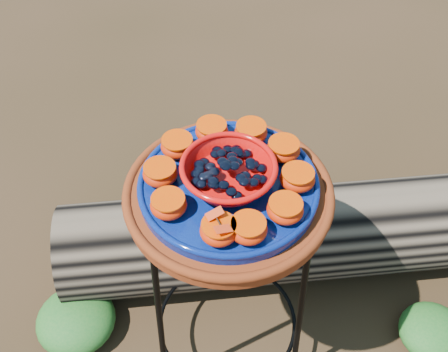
{
  "coord_description": "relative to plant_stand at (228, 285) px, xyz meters",
  "views": [
    {
      "loc": [
        -0.06,
        -0.8,
        1.66
      ],
      "look_at": [
        -0.01,
        0.0,
        0.78
      ],
      "focal_mm": 45.0,
      "sensor_mm": 36.0,
      "label": 1
    }
  ],
  "objects": [
    {
      "name": "orange_half_3",
      "position": [
        0.14,
        -0.02,
        0.43
      ],
      "size": [
        0.08,
        0.08,
        0.04
      ],
      "primitive_type": "ellipsoid",
      "color": "#AC2809",
      "rests_on": "cobalt_plate"
    },
    {
      "name": "orange_half_6",
      "position": [
        -0.03,
        0.14,
        0.43
      ],
      "size": [
        0.08,
        0.08,
        0.04
      ],
      "primitive_type": "ellipsoid",
      "color": "#AC2809",
      "rests_on": "cobalt_plate"
    },
    {
      "name": "orange_half_0",
      "position": [
        -0.03,
        -0.14,
        0.43
      ],
      "size": [
        0.08,
        0.08,
        0.04
      ],
      "primitive_type": "ellipsoid",
      "color": "#AC2809",
      "rests_on": "cobalt_plate"
    },
    {
      "name": "orange_half_9",
      "position": [
        -0.13,
        -0.07,
        0.43
      ],
      "size": [
        0.08,
        0.08,
        0.04
      ],
      "primitive_type": "ellipsoid",
      "color": "#AC2809",
      "rests_on": "cobalt_plate"
    },
    {
      "name": "foliage_left",
      "position": [
        -0.47,
        0.08,
        -0.29
      ],
      "size": [
        0.25,
        0.25,
        0.12
      ],
      "primitive_type": "ellipsoid",
      "color": "#17521B",
      "rests_on": "ground"
    },
    {
      "name": "cobalt_plate",
      "position": [
        0.0,
        0.0,
        0.4
      ],
      "size": [
        0.39,
        0.39,
        0.03
      ],
      "primitive_type": "cylinder",
      "color": "#030D4E",
      "rests_on": "terracotta_saucer"
    },
    {
      "name": "orange_half_8",
      "position": [
        -0.14,
        0.02,
        0.43
      ],
      "size": [
        0.08,
        0.08,
        0.04
      ],
      "primitive_type": "ellipsoid",
      "color": "#AC2809",
      "rests_on": "cobalt_plate"
    },
    {
      "name": "glass_gems",
      "position": [
        0.0,
        0.0,
        0.48
      ],
      "size": [
        0.15,
        0.15,
        0.03
      ],
      "primitive_type": null,
      "color": "black",
      "rests_on": "red_bowl"
    },
    {
      "name": "foliage_back",
      "position": [
        -0.22,
        0.51,
        -0.28
      ],
      "size": [
        0.27,
        0.27,
        0.14
      ],
      "primitive_type": "ellipsoid",
      "color": "#17521B",
      "rests_on": "ground"
    },
    {
      "name": "foliage_right",
      "position": [
        0.64,
        -0.02,
        -0.3
      ],
      "size": [
        0.21,
        0.21,
        0.1
      ],
      "primitive_type": "ellipsoid",
      "color": "#17521B",
      "rests_on": "ground"
    },
    {
      "name": "driftwood_log",
      "position": [
        0.33,
        0.3,
        -0.19
      ],
      "size": [
        1.71,
        0.51,
        0.32
      ],
      "primitive_type": null,
      "rotation": [
        0.0,
        0.0,
        0.04
      ],
      "color": "black",
      "rests_on": "ground"
    },
    {
      "name": "orange_half_4",
      "position": [
        0.13,
        0.07,
        0.43
      ],
      "size": [
        0.08,
        0.08,
        0.04
      ],
      "primitive_type": "ellipsoid",
      "color": "#AC2809",
      "rests_on": "cobalt_plate"
    },
    {
      "name": "butterfly",
      "position": [
        -0.03,
        -0.14,
        0.46
      ],
      "size": [
        0.09,
        0.07,
        0.01
      ],
      "primitive_type": null,
      "rotation": [
        0.0,
        0.0,
        0.35
      ],
      "color": "red",
      "rests_on": "orange_half_0"
    },
    {
      "name": "terracotta_saucer",
      "position": [
        0.0,
        0.0,
        0.37
      ],
      "size": [
        0.45,
        0.45,
        0.04
      ],
      "primitive_type": "cylinder",
      "color": "maroon",
      "rests_on": "plant_stand"
    },
    {
      "name": "orange_half_7",
      "position": [
        -0.11,
        0.1,
        0.43
      ],
      "size": [
        0.08,
        0.08,
        0.04
      ],
      "primitive_type": "ellipsoid",
      "color": "#AC2809",
      "rests_on": "cobalt_plate"
    },
    {
      "name": "orange_half_1",
      "position": [
        0.03,
        -0.14,
        0.43
      ],
      "size": [
        0.08,
        0.08,
        0.04
      ],
      "primitive_type": "ellipsoid",
      "color": "#AC2809",
      "rests_on": "cobalt_plate"
    },
    {
      "name": "ground",
      "position": [
        0.0,
        0.0,
        -0.35
      ],
      "size": [
        60.0,
        60.0,
        0.0
      ],
      "primitive_type": "plane",
      "color": "black"
    },
    {
      "name": "plant_stand",
      "position": [
        0.0,
        0.0,
        0.0
      ],
      "size": [
        0.44,
        0.44,
        0.7
      ],
      "primitive_type": null,
      "color": "black",
      "rests_on": "ground"
    },
    {
      "name": "orange_half_2",
      "position": [
        0.11,
        -0.1,
        0.43
      ],
      "size": [
        0.08,
        0.08,
        0.04
      ],
      "primitive_type": "ellipsoid",
      "color": "#AC2809",
      "rests_on": "cobalt_plate"
    },
    {
      "name": "red_bowl",
      "position": [
        0.0,
        0.0,
        0.44
      ],
      "size": [
        0.19,
        0.19,
        0.05
      ],
      "primitive_type": null,
      "color": "red",
      "rests_on": "cobalt_plate"
    },
    {
      "name": "orange_half_5",
      "position": [
        0.06,
        0.13,
        0.43
      ],
      "size": [
        0.08,
        0.08,
        0.04
      ],
      "primitive_type": "ellipsoid",
      "color": "#AC2809",
      "rests_on": "cobalt_plate"
    }
  ]
}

